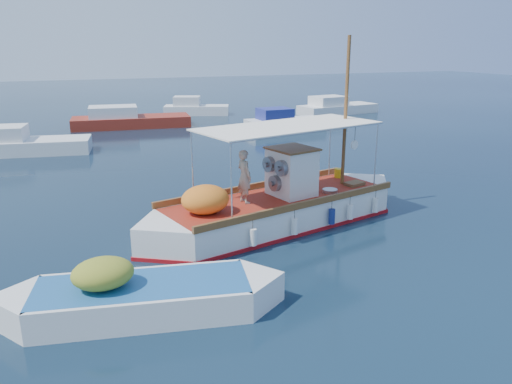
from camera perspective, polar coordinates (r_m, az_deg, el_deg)
name	(u,v)px	position (r m, az deg, el deg)	size (l,w,h in m)	color
ground	(281,225)	(17.21, 2.93, -3.82)	(160.00, 160.00, 0.00)	black
fishing_caique	(277,209)	(17.12, 2.47, -1.91)	(10.37, 4.62, 6.50)	white
dinghy	(140,300)	(12.02, -13.08, -11.90)	(6.57, 2.77, 1.63)	white
bg_boat_nw	(16,145)	(31.39, -25.78, 4.82)	(7.86, 3.57, 1.80)	silver
bg_boat_n	(128,121)	(38.90, -14.44, 7.90)	(8.81, 3.70, 1.80)	maroon
bg_boat_ne	(283,123)	(36.52, 3.10, 7.86)	(5.70, 2.35, 1.80)	silver
bg_boat_e	(336,108)	(45.77, 9.11, 9.44)	(7.58, 3.62, 1.80)	silver
bg_boat_far_n	(195,109)	(44.95, -7.02, 9.39)	(5.94, 3.78, 1.80)	silver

